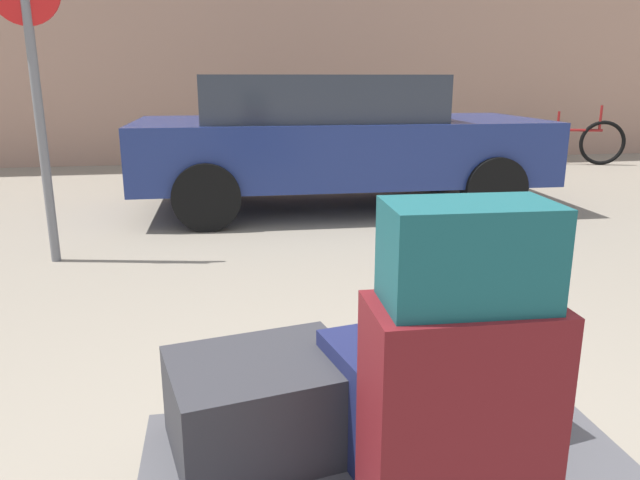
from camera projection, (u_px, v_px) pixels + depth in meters
name	position (u px, v px, depth m)	size (l,w,h in m)	color
suitcase_maroon_rear_right	(456.00, 424.00, 1.37)	(0.41, 0.24, 0.58)	maroon
duffel_bag_navy_front_left	(429.00, 384.00, 1.81)	(0.61, 0.30, 0.33)	#191E47
suitcase_charcoal_front_right	(263.00, 404.00, 1.75)	(0.52, 0.40, 0.28)	#2D2D33
duffel_bag_teal_topmost_pile	(468.00, 254.00, 1.27)	(0.35, 0.20, 0.22)	#144C51
parked_car	(334.00, 138.00, 6.52)	(4.33, 1.98, 1.42)	navy
bicycle_leaning	(569.00, 142.00, 9.91)	(1.69, 0.61, 0.96)	black
bollard_kerb_near	(419.00, 156.00, 8.65)	(0.24, 0.24, 0.62)	#72665B
bollard_kerb_mid	(498.00, 154.00, 8.85)	(0.24, 0.24, 0.62)	#72665B
no_parking_sign	(35.00, 77.00, 4.38)	(0.50, 0.07, 2.25)	slate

